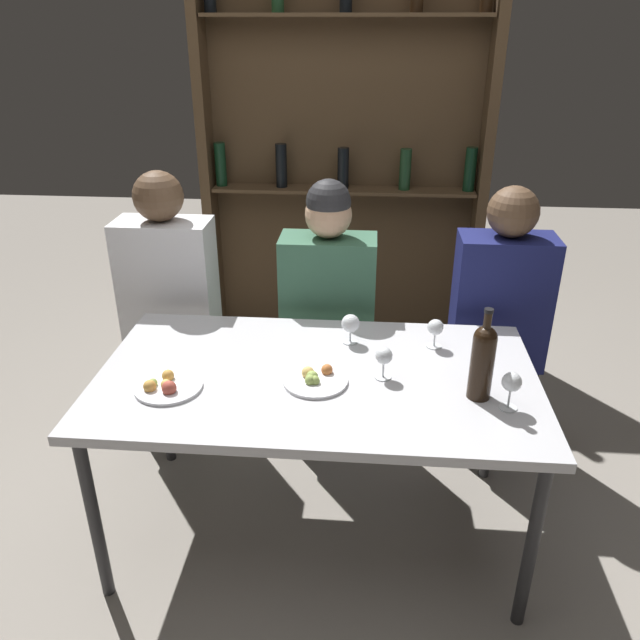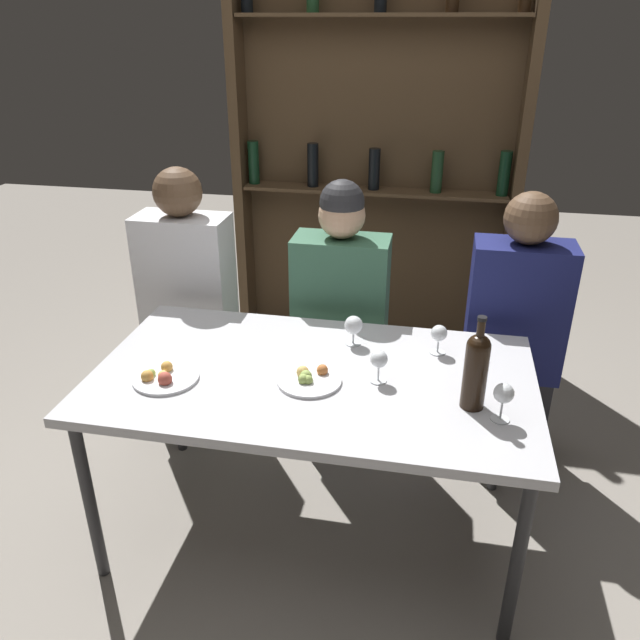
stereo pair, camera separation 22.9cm
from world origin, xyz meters
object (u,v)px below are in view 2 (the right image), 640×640
at_px(seated_person_left, 189,310).
at_px(wine_glass_0, 354,326).
at_px(wine_glass_3, 439,334).
at_px(wine_glass_2, 379,360).
at_px(wine_bottle, 476,368).
at_px(seated_person_center, 340,323).
at_px(food_plate_1, 164,377).
at_px(wine_glass_1, 504,395).
at_px(food_plate_0, 310,379).
at_px(seated_person_right, 512,341).

bearing_deg(seated_person_left, wine_glass_0, -25.16).
height_order(wine_glass_3, seated_person_left, seated_person_left).
height_order(wine_glass_0, wine_glass_2, same).
relative_size(wine_bottle, seated_person_center, 0.26).
bearing_deg(seated_person_left, food_plate_1, -73.57).
relative_size(wine_glass_0, food_plate_1, 0.51).
bearing_deg(wine_glass_1, seated_person_center, 128.53).
bearing_deg(wine_glass_2, food_plate_1, -169.47).
distance_m(wine_bottle, seated_person_center, 0.98).
bearing_deg(wine_glass_0, wine_bottle, -38.49).
height_order(food_plate_0, seated_person_center, seated_person_center).
bearing_deg(wine_glass_3, food_plate_0, -145.51).
bearing_deg(food_plate_0, wine_glass_3, 34.49).
bearing_deg(wine_glass_1, wine_glass_3, 116.94).
bearing_deg(wine_glass_0, seated_person_right, 31.55).
height_order(wine_glass_2, seated_person_right, seated_person_right).
bearing_deg(seated_person_right, wine_glass_1, -98.18).
relative_size(wine_glass_2, seated_person_left, 0.09).
bearing_deg(seated_person_left, wine_glass_2, -33.91).
bearing_deg(wine_glass_3, seated_person_center, 137.31).
bearing_deg(wine_glass_1, wine_glass_2, 158.65).
bearing_deg(food_plate_1, food_plate_0, 9.82).
relative_size(wine_glass_1, wine_glass_2, 1.10).
bearing_deg(seated_person_right, seated_person_left, 180.00).
xyz_separation_m(seated_person_center, seated_person_right, (0.77, 0.00, -0.02)).
bearing_deg(seated_person_left, seated_person_center, 0.00).
height_order(wine_glass_0, seated_person_center, seated_person_center).
bearing_deg(seated_person_center, wine_glass_2, -69.69).
relative_size(wine_glass_3, seated_person_left, 0.09).
distance_m(wine_glass_0, seated_person_left, 0.96).
distance_m(wine_glass_2, food_plate_1, 0.76).
bearing_deg(wine_bottle, wine_glass_3, 109.08).
relative_size(wine_bottle, wine_glass_1, 2.47).
xyz_separation_m(wine_glass_2, food_plate_0, (-0.24, -0.05, -0.07)).
xyz_separation_m(wine_glass_0, wine_glass_2, (0.13, -0.26, 0.00)).
distance_m(wine_bottle, wine_glass_0, 0.57).
bearing_deg(food_plate_0, wine_glass_2, 12.05).
distance_m(seated_person_center, seated_person_right, 0.77).
height_order(food_plate_1, seated_person_right, seated_person_right).
relative_size(food_plate_0, seated_person_left, 0.17).
bearing_deg(food_plate_0, seated_person_left, 136.35).
bearing_deg(wine_glass_0, food_plate_0, -109.53).
bearing_deg(wine_glass_1, wine_bottle, 144.66).
distance_m(food_plate_0, seated_person_center, 0.72).
relative_size(wine_glass_0, food_plate_0, 0.52).
relative_size(wine_glass_1, seated_person_right, 0.10).
bearing_deg(wine_glass_2, wine_glass_0, 116.19).
xyz_separation_m(wine_glass_0, seated_person_left, (-0.85, 0.40, -0.19)).
distance_m(wine_bottle, seated_person_right, 0.83).
xyz_separation_m(wine_glass_2, seated_person_center, (-0.24, 0.66, -0.20)).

